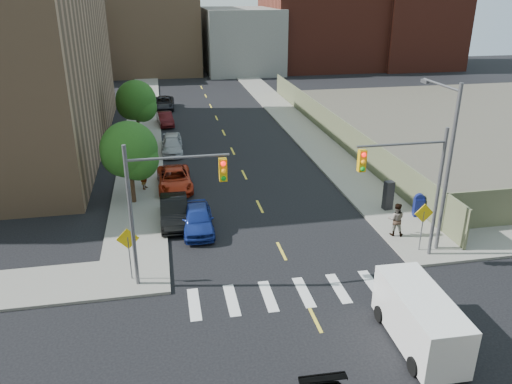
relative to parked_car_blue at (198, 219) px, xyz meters
name	(u,v)px	position (x,y,z in m)	size (l,w,h in m)	color
ground	(329,349)	(4.20, -11.34, -0.75)	(160.00, 160.00, 0.00)	black
sidewalk_nw	(144,113)	(-3.55, 30.16, -0.67)	(3.50, 73.00, 0.15)	gray
sidewalk_ne	(279,107)	(11.95, 30.16, -0.67)	(3.50, 73.00, 0.15)	gray
fence_north	(332,126)	(13.80, 16.66, 0.50)	(0.12, 44.00, 2.50)	#6E704E
gravel_lot	(494,124)	(32.20, 18.66, -0.72)	(36.00, 42.00, 0.06)	#595447
bg_bldg_west	(49,37)	(-17.80, 58.66, 5.25)	(14.00, 18.00, 12.00)	#592319
bg_bldg_midwest	(154,24)	(-1.80, 60.66, 6.75)	(14.00, 16.00, 15.00)	#8C6B4C
bg_bldg_center	(241,40)	(12.20, 58.66, 4.25)	(12.00, 16.00, 10.00)	gray
bg_bldg_east	(319,19)	(26.20, 60.66, 7.25)	(18.00, 18.00, 16.00)	#592319
bg_bldg_fareast	(411,13)	(42.20, 58.66, 8.25)	(14.00, 16.00, 18.00)	#592319
signal_nw	(164,196)	(-1.78, -5.34, 3.78)	(4.59, 0.30, 7.00)	#59595E
signal_ne	(412,178)	(10.18, -5.34, 3.78)	(4.59, 0.30, 7.00)	#59595E
streetlight_ne	(446,156)	(12.40, -4.44, 4.47)	(0.25, 3.70, 9.00)	#59595E
warn_sign_nw	(128,245)	(-3.60, -4.84, 1.25)	(1.06, 0.06, 2.83)	#59595E
warn_sign_ne	(423,219)	(11.40, -4.84, 1.25)	(1.06, 0.06, 2.83)	#59595E
warn_sign_midwest	(137,156)	(-3.60, 8.66, 1.25)	(1.06, 0.06, 2.83)	#59595E
tree_west_near	(129,153)	(-3.80, 4.71, 2.73)	(3.66, 3.64, 5.52)	#332114
tree_west_far	(136,103)	(-3.80, 19.71, 2.73)	(3.66, 3.64, 5.52)	#332114
parked_car_blue	(198,219)	(0.00, 0.00, 0.00)	(1.76, 4.38, 1.49)	navy
parked_car_black	(174,211)	(-1.30, 1.33, 0.01)	(1.60, 4.59, 1.51)	black
parked_car_red	(175,179)	(-1.06, 6.87, -0.05)	(2.33, 5.05, 1.40)	#A82910
parked_car_silver	(172,146)	(-0.94, 15.05, -0.12)	(1.75, 4.30, 1.25)	#97999E
parked_car_white	(172,142)	(-0.94, 16.07, -0.04)	(1.67, 4.15, 1.41)	silver
parked_car_maroon	(165,119)	(-1.30, 24.56, -0.08)	(1.41, 4.04, 1.33)	#390B0D
parked_car_grey	(164,103)	(-1.30, 32.15, -0.04)	(2.33, 5.05, 1.40)	black
cargo_van	(418,316)	(7.74, -11.48, 0.43)	(2.15, 4.94, 2.24)	white
mailbox	(419,205)	(13.40, -0.86, 0.11)	(0.68, 0.57, 1.46)	navy
payphone	(388,195)	(12.00, 0.47, 0.33)	(0.55, 0.45, 1.85)	black
pedestrian_west	(144,175)	(-3.13, 6.91, 0.39)	(0.72, 0.47, 1.97)	gray
pedestrian_east	(396,219)	(10.88, -2.96, 0.37)	(0.94, 0.73, 1.93)	gray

